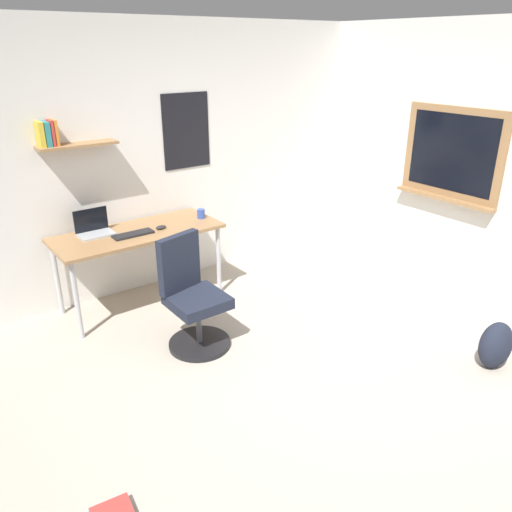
# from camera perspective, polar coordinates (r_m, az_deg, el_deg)

# --- Properties ---
(ground_plane) EXTENTS (5.20, 5.20, 0.00)m
(ground_plane) POSITION_cam_1_polar(r_m,az_deg,el_deg) (3.89, 7.67, -14.66)
(ground_plane) COLOR #ADA393
(ground_plane) RESTS_ON ground
(wall_back) EXTENTS (5.00, 0.30, 2.60)m
(wall_back) POSITION_cam_1_polar(r_m,az_deg,el_deg) (5.21, -10.92, 10.82)
(wall_back) COLOR silver
(wall_back) RESTS_ON ground
(desk) EXTENTS (1.54, 0.66, 0.75)m
(desk) POSITION_cam_1_polar(r_m,az_deg,el_deg) (4.83, -13.23, 1.99)
(desk) COLOR #997047
(desk) RESTS_ON ground
(office_chair) EXTENTS (0.52, 0.53, 0.95)m
(office_chair) POSITION_cam_1_polar(r_m,az_deg,el_deg) (4.19, -7.23, -5.03)
(office_chair) COLOR black
(office_chair) RESTS_ON ground
(laptop) EXTENTS (0.31, 0.21, 0.23)m
(laptop) POSITION_cam_1_polar(r_m,az_deg,el_deg) (4.82, -17.89, 2.98)
(laptop) COLOR #ADAFB5
(laptop) RESTS_ON desk
(keyboard) EXTENTS (0.37, 0.13, 0.02)m
(keyboard) POSITION_cam_1_polar(r_m,az_deg,el_deg) (4.71, -13.76, 2.42)
(keyboard) COLOR black
(keyboard) RESTS_ON desk
(computer_mouse) EXTENTS (0.10, 0.06, 0.03)m
(computer_mouse) POSITION_cam_1_polar(r_m,az_deg,el_deg) (4.81, -10.73, 3.22)
(computer_mouse) COLOR #262628
(computer_mouse) RESTS_ON desk
(coffee_mug) EXTENTS (0.08, 0.08, 0.09)m
(coffee_mug) POSITION_cam_1_polar(r_m,az_deg,el_deg) (5.05, -6.25, 4.79)
(coffee_mug) COLOR #334CA5
(coffee_mug) RESTS_ON desk
(backpack) EXTENTS (0.32, 0.22, 0.39)m
(backpack) POSITION_cam_1_polar(r_m,az_deg,el_deg) (4.40, 25.53, -9.10)
(backpack) COLOR #1E2333
(backpack) RESTS_ON ground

